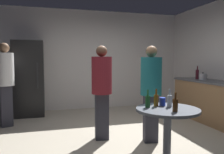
{
  "coord_description": "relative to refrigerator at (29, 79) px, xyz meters",
  "views": [
    {
      "loc": [
        -1.13,
        -3.59,
        1.35
      ],
      "look_at": [
        -0.03,
        0.27,
        1.04
      ],
      "focal_mm": 36.24,
      "sensor_mm": 36.0,
      "label": 1
    }
  ],
  "objects": [
    {
      "name": "ground_plane",
      "position": [
        1.58,
        -2.2,
        -0.95
      ],
      "size": [
        5.2,
        5.2,
        0.1
      ],
      "primitive_type": "cube",
      "color": "#B2A893"
    },
    {
      "name": "wall_back",
      "position": [
        1.58,
        0.43,
        0.45
      ],
      "size": [
        5.32,
        0.06,
        2.7
      ],
      "primitive_type": "cube",
      "color": "silver",
      "rests_on": "ground_plane"
    },
    {
      "name": "refrigerator",
      "position": [
        0.0,
        0.0,
        0.0
      ],
      "size": [
        0.7,
        0.68,
        1.8
      ],
      "color": "black",
      "rests_on": "ground_plane"
    },
    {
      "name": "kitchen_counter",
      "position": [
        3.86,
        -1.74,
        -0.45
      ],
      "size": [
        0.64,
        2.11,
        0.9
      ],
      "color": "olive",
      "rests_on": "ground_plane"
    },
    {
      "name": "kettle",
      "position": [
        3.82,
        -1.46,
        0.07
      ],
      "size": [
        0.24,
        0.17,
        0.18
      ],
      "color": "#B2B2B7",
      "rests_on": "kitchen_counter"
    },
    {
      "name": "wine_bottle_on_counter",
      "position": [
        3.81,
        -1.26,
        0.12
      ],
      "size": [
        0.08,
        0.08,
        0.31
      ],
      "color": "#3F141E",
      "rests_on": "kitchen_counter"
    },
    {
      "name": "foreground_table",
      "position": [
        1.9,
        -3.26,
        -0.27
      ],
      "size": [
        0.8,
        0.8,
        0.73
      ],
      "color": "#4C515B",
      "rests_on": "ground_plane"
    },
    {
      "name": "beer_bottle_amber",
      "position": [
        1.83,
        -3.1,
        -0.08
      ],
      "size": [
        0.06,
        0.06,
        0.23
      ],
      "color": "#8C5919",
      "rests_on": "foreground_table"
    },
    {
      "name": "beer_bottle_brown",
      "position": [
        1.9,
        -3.45,
        -0.08
      ],
      "size": [
        0.06,
        0.06,
        0.23
      ],
      "color": "#593314",
      "rests_on": "foreground_table"
    },
    {
      "name": "beer_bottle_green",
      "position": [
        1.69,
        -3.14,
        -0.08
      ],
      "size": [
        0.06,
        0.06,
        0.23
      ],
      "color": "#26662D",
      "rests_on": "foreground_table"
    },
    {
      "name": "beer_bottle_clear",
      "position": [
        1.98,
        -3.17,
        -0.08
      ],
      "size": [
        0.06,
        0.06,
        0.23
      ],
      "color": "silver",
      "rests_on": "foreground_table"
    },
    {
      "name": "plastic_cup_blue",
      "position": [
        1.92,
        -3.1,
        -0.11
      ],
      "size": [
        0.08,
        0.08,
        0.11
      ],
      "primitive_type": "cylinder",
      "color": "blue",
      "rests_on": "foreground_table"
    },
    {
      "name": "person_in_maroon_shirt",
      "position": [
        1.32,
        -2.12,
        0.02
      ],
      "size": [
        0.37,
        0.37,
        1.59
      ],
      "rotation": [
        0.0,
        0.0,
        -1.65
      ],
      "color": "#2D2D38",
      "rests_on": "ground_plane"
    },
    {
      "name": "person_in_white_shirt",
      "position": [
        -0.38,
        -0.87,
        0.09
      ],
      "size": [
        0.44,
        0.44,
        1.69
      ],
      "rotation": [
        0.0,
        0.0,
        -1.22
      ],
      "color": "#2D2D38",
      "rests_on": "ground_plane"
    },
    {
      "name": "person_in_teal_shirt",
      "position": [
        2.06,
        -2.45,
        0.02
      ],
      "size": [
        0.39,
        0.39,
        1.58
      ],
      "rotation": [
        0.0,
        0.0,
        -1.74
      ],
      "color": "#2D2D38",
      "rests_on": "ground_plane"
    }
  ]
}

